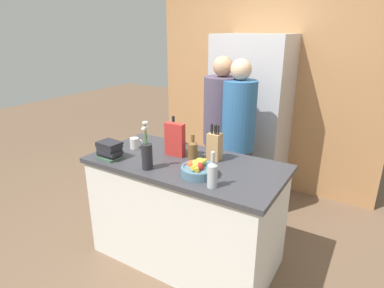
{
  "coord_description": "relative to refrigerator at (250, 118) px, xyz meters",
  "views": [
    {
      "loc": [
        1.27,
        -1.99,
        1.91
      ],
      "look_at": [
        0.0,
        0.1,
        1.03
      ],
      "focal_mm": 30.0,
      "sensor_mm": 36.0,
      "label": 1
    }
  ],
  "objects": [
    {
      "name": "ground_plane",
      "position": [
        0.02,
        -1.42,
        -0.93
      ],
      "size": [
        14.0,
        14.0,
        0.0
      ],
      "primitive_type": "plane",
      "color": "brown"
    },
    {
      "name": "kitchen_island",
      "position": [
        0.02,
        -1.42,
        -0.48
      ],
      "size": [
        1.57,
        0.78,
        0.91
      ],
      "color": "silver",
      "rests_on": "ground_plane"
    },
    {
      "name": "back_wall_wood",
      "position": [
        0.02,
        0.36,
        0.37
      ],
      "size": [
        2.77,
        0.12,
        2.6
      ],
      "color": "#AD7A4C",
      "rests_on": "ground_plane"
    },
    {
      "name": "refrigerator",
      "position": [
        0.0,
        0.0,
        0.0
      ],
      "size": [
        0.81,
        0.62,
        1.86
      ],
      "color": "#B7B7BC",
      "rests_on": "ground_plane"
    },
    {
      "name": "fruit_bowl",
      "position": [
        0.23,
        -1.58,
        0.02
      ],
      "size": [
        0.26,
        0.26,
        0.11
      ],
      "color": "slate",
      "rests_on": "kitchen_island"
    },
    {
      "name": "knife_block",
      "position": [
        0.19,
        -1.26,
        0.09
      ],
      "size": [
        0.1,
        0.09,
        0.3
      ],
      "color": "tan",
      "rests_on": "kitchen_island"
    },
    {
      "name": "flower_vase",
      "position": [
        -0.16,
        -1.69,
        0.09
      ],
      "size": [
        0.08,
        0.08,
        0.38
      ],
      "color": "#232328",
      "rests_on": "kitchen_island"
    },
    {
      "name": "cereal_box",
      "position": [
        -0.13,
        -1.35,
        0.12
      ],
      "size": [
        0.17,
        0.07,
        0.28
      ],
      "color": "red",
      "rests_on": "kitchen_island"
    },
    {
      "name": "coffee_mug",
      "position": [
        -0.53,
        -1.4,
        0.02
      ],
      "size": [
        0.11,
        0.09,
        0.09
      ],
      "color": "silver",
      "rests_on": "kitchen_island"
    },
    {
      "name": "book_stack",
      "position": [
        -0.56,
        -1.68,
        0.04
      ],
      "size": [
        0.21,
        0.17,
        0.14
      ],
      "color": "#3D6047",
      "rests_on": "kitchen_island"
    },
    {
      "name": "bottle_oil",
      "position": [
        0.03,
        -1.34,
        0.06
      ],
      "size": [
        0.08,
        0.08,
        0.21
      ],
      "color": "brown",
      "rests_on": "kitchen_island"
    },
    {
      "name": "bottle_vinegar",
      "position": [
        0.4,
        -1.69,
        0.08
      ],
      "size": [
        0.07,
        0.07,
        0.25
      ],
      "color": "#B2BCC1",
      "rests_on": "kitchen_island"
    },
    {
      "name": "bottle_wine",
      "position": [
        -0.28,
        -1.15,
        0.08
      ],
      "size": [
        0.07,
        0.07,
        0.27
      ],
      "color": "black",
      "rests_on": "kitchen_island"
    },
    {
      "name": "person_at_sink",
      "position": [
        -0.07,
        -0.62,
        0.01
      ],
      "size": [
        0.36,
        0.36,
        1.67
      ],
      "rotation": [
        0.0,
        0.0,
        -0.46
      ],
      "color": "#383842",
      "rests_on": "ground_plane"
    },
    {
      "name": "person_in_blue",
      "position": [
        0.14,
        -0.67,
        0.01
      ],
      "size": [
        0.33,
        0.33,
        1.66
      ],
      "rotation": [
        0.0,
        0.0,
        -0.04
      ],
      "color": "#383842",
      "rests_on": "ground_plane"
    }
  ]
}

